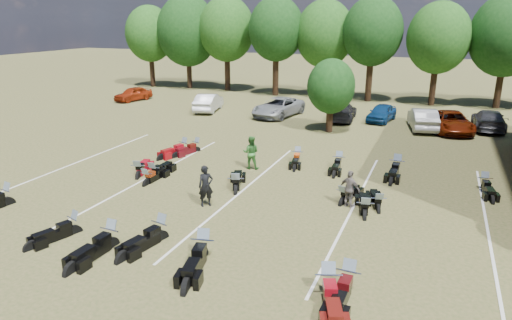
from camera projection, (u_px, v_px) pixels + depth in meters
The scene contains 35 objects.
ground at pixel (284, 229), 16.91m from camera, with size 160.00×160.00×0.00m, color brown.
car_0 at pixel (133, 94), 42.66m from camera, with size 1.52×3.77×1.28m, color maroon.
car_1 at pixel (208, 102), 37.94m from camera, with size 1.54×4.43×1.46m, color #B8B8BD.
car_2 at pixel (278, 107), 35.91m from camera, with size 2.42×5.24×1.46m, color gray.
car_3 at pixel (342, 112), 34.53m from camera, with size 1.87×4.59×1.33m, color black.
car_4 at pixel (382, 113), 34.23m from camera, with size 1.52×3.77×1.29m, color navy.
car_5 at pixel (423, 119), 31.76m from camera, with size 1.58×4.52×1.49m, color #9C9D98.
car_6 at pixel (452, 122), 31.07m from camera, with size 2.28×4.95×1.37m, color #601805.
car_7 at pixel (489, 120), 31.65m from camera, with size 1.94×4.76×1.38m, color #37383C.
person_black at pixel (206, 186), 18.76m from camera, with size 0.63×0.42×1.74m, color black.
person_green at pixel (251, 153), 23.41m from camera, with size 0.84×0.66×1.73m, color #2E6B28.
person_grey at pixel (350, 189), 18.64m from camera, with size 0.93×0.39×1.58m, color #635A55.
motorcycle_0 at pixel (7, 205), 19.06m from camera, with size 0.77×2.43×1.35m, color black, non-canonical shape.
motorcycle_1 at pixel (74, 233), 16.57m from camera, with size 0.69×2.15×1.20m, color black, non-canonical shape.
motorcycle_2 at pixel (161, 240), 16.08m from camera, with size 0.76×2.39×1.33m, color black, non-canonical shape.
motorcycle_3 at pixel (111, 247), 15.57m from camera, with size 0.78×2.46×1.37m, color black, non-canonical shape.
motorcycle_4 at pixel (203, 259), 14.83m from camera, with size 0.80×2.52×1.41m, color black, non-canonical shape.
motorcycle_5 at pixel (347, 291), 13.09m from camera, with size 0.76×2.37×1.32m, color black, non-canonical shape.
motorcycle_6 at pixel (328, 296), 12.86m from camera, with size 0.79×2.49×1.39m, color #52100B, non-canonical shape.
motorcycle_7 at pixel (139, 178), 22.32m from camera, with size 0.72×2.27×1.26m, color maroon, non-canonical shape.
motorcycle_8 at pixel (147, 185), 21.36m from camera, with size 0.66×2.09×1.16m, color black, non-canonical shape.
motorcycle_9 at pixel (154, 179), 22.08m from camera, with size 0.71×2.24×1.25m, color black, non-canonical shape.
motorcycle_10 at pixel (236, 192), 20.45m from camera, with size 0.76×2.39×1.33m, color black, non-canonical shape.
motorcycle_11 at pixel (364, 218), 17.88m from camera, with size 0.71×2.22×1.24m, color black, non-canonical shape.
motorcycle_12 at pixel (342, 204), 19.16m from camera, with size 0.67×2.12×1.18m, color black, non-canonical shape.
motorcycle_13 at pixel (378, 211), 18.47m from camera, with size 0.65×2.03×1.13m, color black, non-canonical shape.
motorcycle_14 at pixel (196, 152), 26.63m from camera, with size 0.67×2.10×1.17m, color #43090F, non-canonical shape.
motorcycle_15 at pixel (184, 153), 26.34m from camera, with size 0.73×2.29×1.28m, color maroon, non-canonical shape.
motorcycle_17 at pixel (297, 162), 24.77m from camera, with size 0.66×2.07×1.16m, color black, non-canonical shape.
motorcycle_18 at pixel (396, 173), 22.96m from camera, with size 0.77×2.42×1.35m, color black, non-canonical shape.
motorcycle_19 at pixel (338, 167), 23.83m from camera, with size 0.68×2.14×1.19m, color black, non-canonical shape.
motorcycle_20 at pixel (483, 190), 20.74m from camera, with size 0.67×2.09×1.16m, color black, non-canonical shape.
tree_line at pixel (378, 31), 41.01m from camera, with size 56.00×6.00×9.79m.
young_tree_midfield at pixel (331, 86), 30.40m from camera, with size 3.20×3.20×4.70m.
parking_lines at pixel (243, 191), 20.63m from camera, with size 20.10×14.00×0.01m.
Camera 1 is at (4.81, -14.62, 7.52)m, focal length 32.00 mm.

